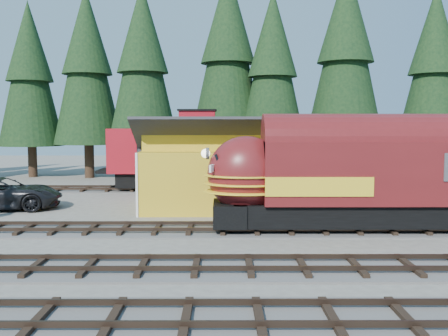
{
  "coord_description": "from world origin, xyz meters",
  "views": [
    {
      "loc": [
        -1.5,
        -18.43,
        4.87
      ],
      "look_at": [
        -1.44,
        4.0,
        2.91
      ],
      "focal_mm": 40.0,
      "sensor_mm": 36.0,
      "label": 1
    }
  ],
  "objects_px": {
    "depot": "(248,157)",
    "pickup_truck_a": "(1,193)",
    "locomotive": "(361,180)",
    "caboose": "(184,154)"
  },
  "relations": [
    {
      "from": "depot",
      "to": "pickup_truck_a",
      "type": "bearing_deg",
      "value": -177.69
    },
    {
      "from": "locomotive",
      "to": "caboose",
      "type": "height_order",
      "value": "caboose"
    },
    {
      "from": "depot",
      "to": "pickup_truck_a",
      "type": "height_order",
      "value": "depot"
    },
    {
      "from": "depot",
      "to": "locomotive",
      "type": "bearing_deg",
      "value": -53.67
    },
    {
      "from": "caboose",
      "to": "depot",
      "type": "bearing_deg",
      "value": -59.98
    },
    {
      "from": "locomotive",
      "to": "caboose",
      "type": "relative_size",
      "value": 1.4
    },
    {
      "from": "pickup_truck_a",
      "to": "locomotive",
      "type": "bearing_deg",
      "value": -117.52
    },
    {
      "from": "locomotive",
      "to": "pickup_truck_a",
      "type": "xyz_separation_m",
      "value": [
        -19.0,
        5.93,
        -1.45
      ]
    },
    {
      "from": "locomotive",
      "to": "caboose",
      "type": "distance_m",
      "value": 16.71
    },
    {
      "from": "depot",
      "to": "caboose",
      "type": "relative_size",
      "value": 1.21
    }
  ]
}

